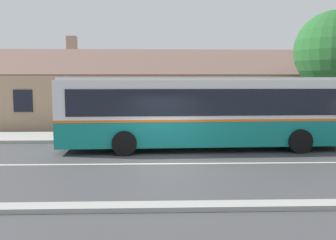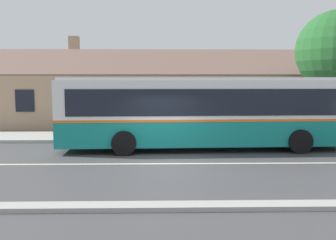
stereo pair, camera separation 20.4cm
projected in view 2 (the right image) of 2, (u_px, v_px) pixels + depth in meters
ground_plane at (165, 164)px, 13.54m from camera, size 300.00×300.00×0.00m
sidewalk_far at (163, 137)px, 19.49m from camera, size 60.00×3.00×0.15m
curb_near at (167, 207)px, 8.81m from camera, size 60.00×0.50×0.12m
lane_divider_stripe at (165, 164)px, 13.54m from camera, size 60.00×0.16×0.01m
community_building at (150, 97)px, 27.37m from camera, size 21.33×10.54×6.23m
transit_bus at (204, 111)px, 16.28m from camera, size 12.53×3.07×3.13m
bench_by_building at (83, 127)px, 19.38m from camera, size 1.53×0.51×0.94m
bus_stop_sign at (318, 108)px, 18.48m from camera, size 0.36×0.07×2.40m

